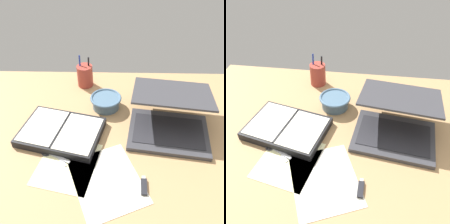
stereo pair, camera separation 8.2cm
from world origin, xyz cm
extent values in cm
cube|color=tan|center=(0.00, 0.00, 1.00)|extent=(140.00, 100.00, 2.00)
cube|color=#38383D|center=(21.03, 3.67, 2.90)|extent=(34.53, 27.77, 1.80)
cube|color=#232328|center=(21.03, 3.67, 3.92)|extent=(29.86, 20.70, 0.24)
cube|color=#38383D|center=(22.43, 13.46, 15.43)|extent=(34.51, 27.59, 4.58)
cube|color=silver|center=(22.36, 12.99, 15.35)|extent=(31.67, 24.86, 3.72)
cylinder|color=slate|center=(-4.87, 20.27, 4.60)|extent=(11.97, 11.97, 5.19)
torus|color=slate|center=(-4.87, 20.27, 7.19)|extent=(14.08, 14.08, 1.13)
cylinder|color=#9E382D|center=(-16.03, 37.88, 7.44)|extent=(7.75, 7.75, 10.89)
cylinder|color=black|center=(-14.21, 38.99, 10.24)|extent=(1.64, 2.18, 14.51)
cylinder|color=#233899|center=(-18.16, 37.72, 10.53)|extent=(1.08, 4.56, 14.79)
cube|color=black|center=(-22.04, 2.06, 3.61)|extent=(35.71, 28.88, 3.22)
cube|color=silver|center=(-29.39, 3.81, 5.37)|extent=(18.78, 22.97, 0.30)
cube|color=silver|center=(-14.69, 0.31, 5.37)|extent=(18.78, 22.97, 0.30)
cube|color=black|center=(-22.04, 2.06, 5.52)|extent=(5.45, 19.80, 0.30)
cube|color=#B7B7BC|center=(-20.82, -10.01, 2.60)|extent=(8.90, 5.24, 0.30)
cube|color=#B7B7BC|center=(-20.82, -10.01, 2.30)|extent=(6.87, 7.97, 0.30)
torus|color=#232328|center=(-26.15, -7.36, 2.30)|extent=(3.90, 3.90, 0.70)
torus|color=#232328|center=(-24.61, -5.42, 2.30)|extent=(3.90, 3.90, 0.70)
cube|color=silver|center=(-2.95, -19.05, 2.08)|extent=(30.20, 32.91, 0.16)
cube|color=#F4EFB2|center=(-17.45, -12.37, 2.08)|extent=(24.60, 26.86, 0.16)
cube|color=black|center=(9.48, -21.52, 2.50)|extent=(2.24, 6.08, 1.00)
cube|color=silver|center=(9.62, -17.93, 2.50)|extent=(1.25, 1.25, 0.60)
camera|label=1|loc=(-0.12, -67.92, 75.18)|focal=40.00mm
camera|label=2|loc=(8.02, -67.29, 75.18)|focal=40.00mm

